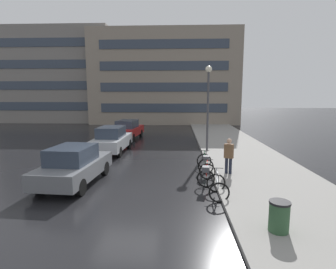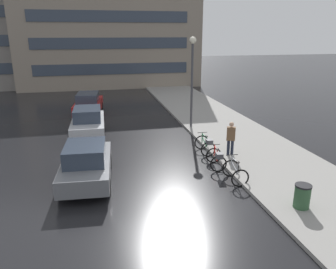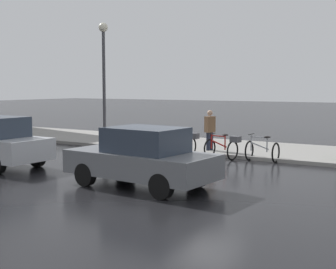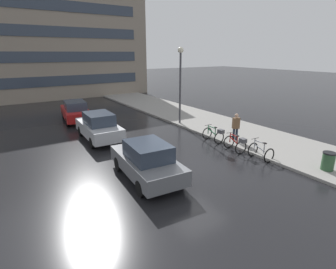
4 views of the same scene
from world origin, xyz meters
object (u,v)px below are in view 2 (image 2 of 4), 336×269
car_grey (86,163)px  streetlamp (192,69)px  trash_bin (302,198)px  pedestrian (231,138)px  bicycle_nearest (235,172)px  bicycle_second (217,158)px  car_red (88,104)px  bicycle_third (206,144)px  car_silver (88,122)px

car_grey → streetlamp: bearing=45.7°
car_grey → trash_bin: bearing=-29.0°
car_grey → pedestrian: 6.80m
bicycle_nearest → bicycle_second: bicycle_nearest is taller
car_grey → car_red: size_ratio=0.95×
bicycle_nearest → bicycle_third: 3.25m
bicycle_nearest → streetlamp: streetlamp is taller
car_silver → trash_bin: car_silver is taller
bicycle_second → pedestrian: size_ratio=0.80×
car_silver → streetlamp: bearing=1.8°
bicycle_nearest → car_red: (-5.80, 12.91, 0.41)m
bicycle_third → car_silver: (-5.66, 4.21, 0.34)m
bicycle_nearest → bicycle_second: 1.42m
bicycle_second → streetlamp: bearing=83.7°
car_silver → car_red: (-0.02, 5.44, -0.03)m
bicycle_nearest → car_red: bearing=114.2°
pedestrian → trash_bin: bearing=-86.0°
bicycle_second → car_silver: 8.22m
car_grey → car_red: (0.00, 11.65, 0.01)m
car_silver → car_red: car_silver is taller
bicycle_third → car_red: size_ratio=0.31×
pedestrian → bicycle_nearest: bearing=-108.8°
bicycle_nearest → bicycle_third: bicycle_nearest is taller
bicycle_third → streetlamp: (0.56, 4.41, 3.21)m
bicycle_nearest → car_red: size_ratio=0.24×
bicycle_second → car_silver: car_silver is taller
bicycle_second → car_silver: (-5.53, 6.07, 0.34)m
car_red → car_grey: bearing=-90.0°
trash_bin → bicycle_third: bearing=103.0°
bicycle_nearest → car_red: 14.16m
trash_bin → pedestrian: bearing=94.0°
car_grey → car_red: bearing=90.0°
car_silver → pedestrian: pedestrian is taller
car_silver → trash_bin: (7.01, -10.10, -0.35)m
streetlamp → trash_bin: (0.79, -10.30, -3.22)m
bicycle_nearest → car_grey: (-5.81, 1.26, 0.40)m
bicycle_third → car_silver: size_ratio=0.32×
car_red → bicycle_third: bearing=-59.6°
pedestrian → car_grey: bearing=-169.0°
bicycle_third → trash_bin: bicycle_third is taller
bicycle_second → car_red: 12.78m
car_grey → trash_bin: size_ratio=4.43×
bicycle_nearest → pedestrian: 2.76m
car_red → trash_bin: size_ratio=4.65×
bicycle_second → pedestrian: bearing=45.9°
streetlamp → car_red: bearing=139.9°
streetlamp → bicycle_third: bearing=-97.2°
bicycle_third → car_red: 11.20m
bicycle_second → car_red: car_red is taller
bicycle_second → car_grey: (-5.55, -0.13, 0.31)m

